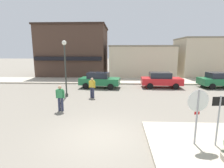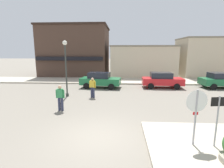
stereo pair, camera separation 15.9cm
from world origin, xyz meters
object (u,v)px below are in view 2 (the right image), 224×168
Objects in this scene: parked_car_third at (221,80)px; pedestrian_crossing_far at (60,97)px; pedestrian_crossing_near at (93,87)px; stop_sign at (196,110)px; parked_car_second at (162,80)px; one_way_sign at (217,116)px; parked_car_nearest at (100,80)px; lamp_post at (66,60)px.

pedestrian_crossing_far reaches higher than parked_car_third.
pedestrian_crossing_near is 3.54m from pedestrian_crossing_far.
stop_sign is 0.57× the size of parked_car_second.
pedestrian_crossing_near reaches higher than parked_car_third.
parked_car_third is (6.43, 11.65, -0.52)m from one_way_sign.
parked_car_nearest is (-4.96, 11.03, -0.71)m from stop_sign.
parked_car_third is at bearing 16.05° from lamp_post.
parked_car_second is at bearing 33.67° from pedestrian_crossing_near.
parked_car_nearest is 12.15m from parked_car_third.
lamp_post is 2.82× the size of pedestrian_crossing_far.
parked_car_nearest is 2.58× the size of pedestrian_crossing_far.
stop_sign is at bearing -121.80° from parked_car_third.
one_way_sign is at bearing -92.70° from parked_car_second.
one_way_sign is 0.46× the size of lamp_post.
parked_car_nearest is at bearing 88.12° from pedestrian_crossing_near.
pedestrian_crossing_near is at bearing -146.33° from parked_car_second.
lamp_post is 1.10× the size of parked_car_third.
pedestrian_crossing_near and pedestrian_crossing_far have the same top height.
parked_car_nearest is at bearing 114.22° from stop_sign.
pedestrian_crossing_far is (-7.84, -7.47, 0.06)m from parked_car_second.
pedestrian_crossing_far is (-6.55, 3.92, -0.65)m from stop_sign.
lamp_post is 9.66m from parked_car_second.
pedestrian_crossing_near reaches higher than parked_car_nearest.
stop_sign is at bearing -96.48° from parked_car_second.
stop_sign reaches higher than parked_car_nearest.
parked_car_nearest is at bearing 77.39° from pedestrian_crossing_far.
parked_car_third is 2.57× the size of pedestrian_crossing_near.
parked_car_third is (12.14, 0.56, 0.00)m from parked_car_nearest.
parked_car_nearest is 2.58× the size of pedestrian_crossing_near.
stop_sign reaches higher than one_way_sign.
stop_sign is 8.79m from pedestrian_crossing_near.
one_way_sign is at bearing -43.11° from lamp_post.
pedestrian_crossing_far is at bearing -102.61° from parked_car_nearest.
parked_car_third is 2.57× the size of pedestrian_crossing_far.
one_way_sign is 0.52× the size of parked_car_second.
one_way_sign is 0.51× the size of parked_car_third.
stop_sign is at bearing -54.52° from pedestrian_crossing_near.
parked_car_second and parked_car_third have the same top height.
pedestrian_crossing_near is (2.17, -0.29, -2.09)m from lamp_post.
lamp_post is at bearing 172.32° from pedestrian_crossing_near.
parked_car_third is at bearing 19.92° from pedestrian_crossing_near.
parked_car_second is 0.98× the size of parked_car_third.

